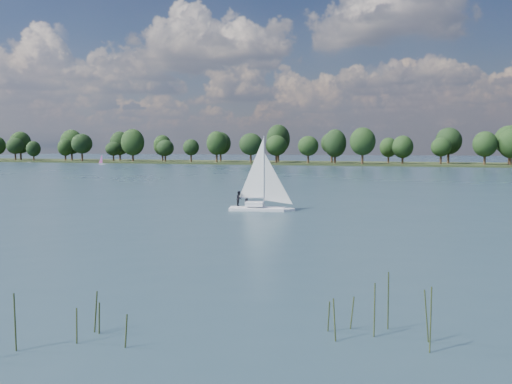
{
  "coord_description": "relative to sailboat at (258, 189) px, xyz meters",
  "views": [
    {
      "loc": [
        15.73,
        -29.74,
        7.85
      ],
      "look_at": [
        -4.96,
        32.64,
        2.5
      ],
      "focal_mm": 40.0,
      "sensor_mm": 36.0,
      "label": 1
    }
  ],
  "objects": [
    {
      "name": "treeline",
      "position": [
        8.51,
        172.72,
        5.5
      ],
      "size": [
        562.9,
        73.93,
        18.61
      ],
      "color": "black",
      "rests_on": "ground"
    },
    {
      "name": "ground",
      "position": [
        5.6,
        64.73,
        -2.64
      ],
      "size": [
        700.0,
        700.0,
        0.0
      ],
      "primitive_type": "plane",
      "color": "#233342",
      "rests_on": "ground"
    },
    {
      "name": "sailboat",
      "position": [
        0.0,
        0.0,
        0.0
      ],
      "size": [
        7.43,
        3.29,
        9.45
      ],
      "rotation": [
        0.0,
        0.0,
        0.18
      ],
      "color": "white",
      "rests_on": "ground"
    },
    {
      "name": "far_shore",
      "position": [
        5.6,
        176.73,
        -2.64
      ],
      "size": [
        660.0,
        40.0,
        1.5
      ],
      "primitive_type": "cube",
      "color": "black",
      "rests_on": "ground"
    },
    {
      "name": "reeds",
      "position": [
        6.84,
        -44.86,
        -1.77
      ],
      "size": [
        60.01,
        10.54,
        2.41
      ],
      "color": "#283316",
      "rests_on": "ground"
    },
    {
      "name": "dinghy_pink",
      "position": [
        -116.07,
        143.0,
        -1.56
      ],
      "size": [
        3.06,
        2.13,
        4.55
      ],
      "rotation": [
        0.0,
        0.0,
        0.4
      ],
      "color": "white",
      "rests_on": "ground"
    },
    {
      "name": "pontoon",
      "position": [
        -165.89,
        157.69,
        -2.64
      ],
      "size": [
        4.21,
        2.46,
        0.5
      ],
      "primitive_type": "cube",
      "rotation": [
        0.0,
        0.0,
        -0.12
      ],
      "color": "#56585A",
      "rests_on": "ground"
    }
  ]
}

